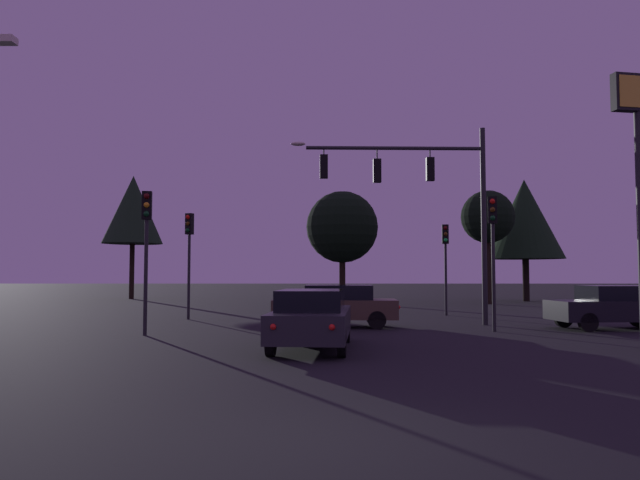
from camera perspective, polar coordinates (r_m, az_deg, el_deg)
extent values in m
plane|color=black|center=(31.26, 0.08, -6.82)|extent=(168.00, 168.00, 0.00)
cylinder|color=#232326|center=(23.23, 15.32, 1.34)|extent=(0.20, 0.20, 7.51)
cylinder|color=#232326|center=(22.90, 6.98, 8.81)|extent=(6.77, 0.30, 0.14)
ellipsoid|color=#F4EACC|center=(22.69, -2.39, 9.30)|extent=(0.56, 0.28, 0.16)
cylinder|color=#232326|center=(23.11, 10.34, 8.29)|extent=(0.05, 0.05, 0.35)
cube|color=black|center=(22.99, 10.36, 6.75)|extent=(0.31, 0.25, 0.90)
sphere|color=red|center=(23.18, 10.28, 7.38)|extent=(0.18, 0.18, 0.18)
sphere|color=#56380C|center=(23.13, 10.28, 6.70)|extent=(0.18, 0.18, 0.18)
sphere|color=#0C4219|center=(23.08, 10.29, 6.01)|extent=(0.18, 0.18, 0.18)
cylinder|color=#232326|center=(22.77, 5.28, 8.33)|extent=(0.05, 0.05, 0.42)
cube|color=black|center=(22.65, 5.29, 6.69)|extent=(0.31, 0.25, 0.90)
sphere|color=red|center=(22.83, 5.24, 7.32)|extent=(0.18, 0.18, 0.18)
sphere|color=#56380C|center=(22.78, 5.25, 6.63)|extent=(0.18, 0.18, 0.18)
sphere|color=#0C4219|center=(22.74, 5.25, 5.93)|extent=(0.18, 0.18, 0.18)
cylinder|color=#232326|center=(22.63, 0.11, 8.58)|extent=(0.05, 0.05, 0.27)
cube|color=black|center=(22.52, 0.11, 7.13)|extent=(0.31, 0.25, 0.90)
sphere|color=red|center=(22.71, 0.10, 7.76)|extent=(0.18, 0.18, 0.18)
sphere|color=#56380C|center=(22.66, 0.10, 7.06)|extent=(0.18, 0.18, 0.18)
sphere|color=#0C4219|center=(22.61, 0.10, 6.36)|extent=(0.18, 0.18, 0.18)
cylinder|color=#232326|center=(19.35, -16.79, -3.47)|extent=(0.12, 0.12, 3.64)
cube|color=black|center=(19.47, -16.68, 3.23)|extent=(0.34, 0.29, 0.90)
sphere|color=#4C0A0A|center=(19.37, -16.71, 4.10)|extent=(0.18, 0.18, 0.18)
sphere|color=#F9A319|center=(19.34, -16.72, 3.28)|extent=(0.18, 0.18, 0.18)
sphere|color=#0C4219|center=(19.31, -16.73, 2.45)|extent=(0.18, 0.18, 0.18)
cylinder|color=#232326|center=(25.60, -12.85, -3.49)|extent=(0.12, 0.12, 3.60)
cube|color=black|center=(25.68, -12.79, 1.53)|extent=(0.36, 0.33, 0.90)
sphere|color=red|center=(25.59, -12.95, 2.18)|extent=(0.18, 0.18, 0.18)
sphere|color=#56380C|center=(25.57, -12.96, 1.56)|extent=(0.18, 0.18, 0.18)
sphere|color=#0C4219|center=(25.55, -12.96, 0.93)|extent=(0.18, 0.18, 0.18)
cylinder|color=#232326|center=(28.00, 11.83, -3.77)|extent=(0.12, 0.12, 3.32)
cube|color=black|center=(28.06, 11.78, 0.55)|extent=(0.33, 0.28, 0.90)
sphere|color=#4C0A0A|center=(27.94, 11.79, 1.14)|extent=(0.18, 0.18, 0.18)
sphere|color=#56380C|center=(27.92, 11.80, 0.57)|extent=(0.18, 0.18, 0.18)
sphere|color=#1EE04C|center=(27.90, 11.81, 0.00)|extent=(0.18, 0.18, 0.18)
cylinder|color=#232326|center=(20.61, 16.20, -3.48)|extent=(0.12, 0.12, 3.63)
cube|color=black|center=(20.72, 16.10, 2.79)|extent=(0.35, 0.31, 0.90)
sphere|color=red|center=(20.61, 16.09, 3.61)|extent=(0.18, 0.18, 0.18)
sphere|color=#56380C|center=(20.58, 16.11, 2.83)|extent=(0.18, 0.18, 0.18)
sphere|color=#0C4219|center=(20.55, 16.12, 2.05)|extent=(0.18, 0.18, 0.18)
cube|color=#232328|center=(15.35, -1.04, -8.04)|extent=(2.22, 4.70, 0.68)
cube|color=black|center=(15.16, -1.09, -5.82)|extent=(1.79, 2.59, 0.52)
cylinder|color=black|center=(16.97, -3.38, -8.73)|extent=(0.25, 0.65, 0.64)
cylinder|color=black|center=(16.83, 2.30, -8.78)|extent=(0.25, 0.65, 0.64)
cylinder|color=black|center=(14.00, -5.06, -9.89)|extent=(0.25, 0.65, 0.64)
cylinder|color=black|center=(13.83, 1.85, -9.98)|extent=(0.25, 0.65, 0.64)
sphere|color=red|center=(13.15, -4.83, -8.39)|extent=(0.14, 0.14, 0.14)
sphere|color=red|center=(13.01, 0.90, -8.45)|extent=(0.14, 0.14, 0.14)
cube|color=#473828|center=(21.45, 1.18, -6.68)|extent=(4.50, 1.97, 0.68)
cube|color=black|center=(21.42, 1.58, -5.08)|extent=(2.45, 1.65, 0.52)
cylinder|color=black|center=(20.71, -2.93, -7.74)|extent=(0.65, 0.22, 0.64)
cylinder|color=black|center=(22.34, -2.60, -7.42)|extent=(0.65, 0.22, 0.64)
cylinder|color=black|center=(20.70, 5.27, -7.74)|extent=(0.65, 0.22, 0.64)
cylinder|color=black|center=(22.32, 4.99, -7.41)|extent=(0.65, 0.22, 0.64)
sphere|color=red|center=(20.90, 7.34, -6.47)|extent=(0.14, 0.14, 0.14)
sphere|color=red|center=(22.18, 7.00, -6.29)|extent=(0.14, 0.14, 0.14)
cube|color=black|center=(23.00, 26.32, -6.12)|extent=(4.39, 2.19, 0.68)
cube|color=black|center=(23.05, 26.60, -4.61)|extent=(2.42, 1.78, 0.52)
cylinder|color=black|center=(21.60, 24.27, -7.28)|extent=(0.65, 0.25, 0.64)
cylinder|color=black|center=(23.07, 22.25, -7.05)|extent=(0.65, 0.25, 0.64)
cylinder|color=black|center=(24.46, 28.17, -6.67)|extent=(0.65, 0.25, 0.64)
cube|color=#F4EACC|center=(19.29, -28.51, 16.70)|extent=(0.60, 0.36, 0.20)
cylinder|color=#232326|center=(17.44, 28.40, 0.93)|extent=(0.20, 0.20, 6.19)
cube|color=black|center=(18.04, 28.09, 12.39)|extent=(1.42, 0.50, 1.00)
cube|color=yellow|center=(17.94, 28.36, 12.48)|extent=(1.21, 0.24, 0.84)
cylinder|color=black|center=(43.81, 19.06, -3.68)|extent=(0.46, 0.46, 2.97)
cone|color=black|center=(43.98, 18.96, 1.93)|extent=(5.33, 5.33, 5.63)
cylinder|color=black|center=(39.06, 15.75, -2.77)|extent=(0.42, 0.42, 4.39)
sphere|color=black|center=(39.23, 15.67, 2.18)|extent=(3.39, 3.39, 3.39)
cylinder|color=black|center=(47.52, -18.03, -2.89)|extent=(0.37, 0.37, 4.25)
cone|color=black|center=(47.77, -17.93, 2.83)|extent=(4.57, 4.57, 5.27)
cylinder|color=black|center=(39.57, 1.91, -3.62)|extent=(0.41, 0.41, 3.39)
sphere|color=black|center=(39.69, 1.90, 1.27)|extent=(4.84, 4.84, 4.84)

